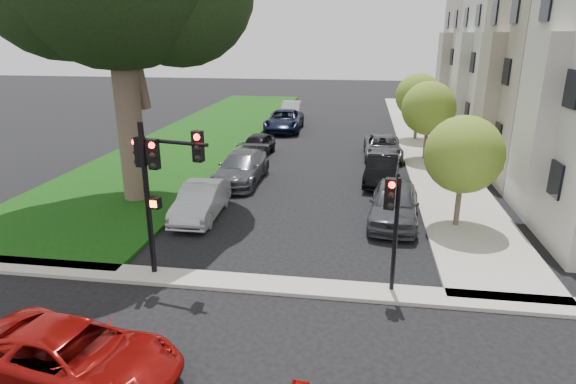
# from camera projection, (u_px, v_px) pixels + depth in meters

# --- Properties ---
(ground) EXTENTS (140.00, 140.00, 0.00)m
(ground) POSITION_uv_depth(u_px,v_px,m) (259.00, 325.00, 12.44)
(ground) COLOR black
(ground) RESTS_ON ground
(grass_strip) EXTENTS (8.00, 44.00, 0.12)m
(grass_strip) POSITION_uv_depth(u_px,v_px,m) (208.00, 133.00, 36.24)
(grass_strip) COLOR #0A3709
(grass_strip) RESTS_ON ground
(sidewalk_right) EXTENTS (3.50, 44.00, 0.12)m
(sidewalk_right) POSITION_uv_depth(u_px,v_px,m) (422.00, 139.00, 34.00)
(sidewalk_right) COLOR #AAA08B
(sidewalk_right) RESTS_ON ground
(sidewalk_cross) EXTENTS (60.00, 1.00, 0.12)m
(sidewalk_cross) POSITION_uv_depth(u_px,v_px,m) (273.00, 285.00, 14.30)
(sidewalk_cross) COLOR #AAA08B
(sidewalk_cross) RESTS_ON ground
(house_c) EXTENTS (7.70, 7.55, 15.97)m
(house_c) POSITION_uv_depth(u_px,v_px,m) (527.00, 38.00, 30.09)
(house_c) COLOR #A2A09E
(house_c) RESTS_ON ground
(house_d) EXTENTS (7.70, 7.55, 15.97)m
(house_d) POSITION_uv_depth(u_px,v_px,m) (497.00, 37.00, 37.13)
(house_d) COLOR gray
(house_d) RESTS_ON ground
(small_tree_a) EXTENTS (2.91, 2.91, 4.37)m
(small_tree_a) POSITION_uv_depth(u_px,v_px,m) (464.00, 155.00, 17.83)
(small_tree_a) COLOR brown
(small_tree_a) RESTS_ON ground
(small_tree_b) EXTENTS (3.09, 3.09, 4.63)m
(small_tree_b) POSITION_uv_depth(u_px,v_px,m) (429.00, 108.00, 27.67)
(small_tree_b) COLOR brown
(small_tree_b) RESTS_ON ground
(small_tree_c) EXTENTS (3.11, 3.11, 4.66)m
(small_tree_c) POSITION_uv_depth(u_px,v_px,m) (418.00, 96.00, 33.02)
(small_tree_c) COLOR brown
(small_tree_c) RESTS_ON ground
(traffic_signal_main) EXTENTS (2.35, 0.64, 4.81)m
(traffic_signal_main) POSITION_uv_depth(u_px,v_px,m) (158.00, 173.00, 13.99)
(traffic_signal_main) COLOR black
(traffic_signal_main) RESTS_ON ground
(traffic_signal_secondary) EXTENTS (0.46, 0.37, 3.48)m
(traffic_signal_secondary) POSITION_uv_depth(u_px,v_px,m) (393.00, 214.00, 13.26)
(traffic_signal_secondary) COLOR black
(traffic_signal_secondary) RESTS_ON ground
(car_cross_near) EXTENTS (5.03, 2.89, 1.32)m
(car_cross_near) POSITION_uv_depth(u_px,v_px,m) (73.00, 357.00, 10.19)
(car_cross_near) COLOR maroon
(car_cross_near) RESTS_ON ground
(car_parked_0) EXTENTS (2.29, 4.80, 1.59)m
(car_parked_0) POSITION_uv_depth(u_px,v_px,m) (394.00, 203.00, 19.00)
(car_parked_0) COLOR #3F4247
(car_parked_0) RESTS_ON ground
(car_parked_1) EXTENTS (1.98, 4.44, 1.41)m
(car_parked_1) POSITION_uv_depth(u_px,v_px,m) (382.00, 170.00, 24.03)
(car_parked_1) COLOR black
(car_parked_1) RESTS_ON ground
(car_parked_2) EXTENTS (2.28, 4.79, 1.32)m
(car_parked_2) POSITION_uv_depth(u_px,v_px,m) (383.00, 147.00, 29.01)
(car_parked_2) COLOR #3F4247
(car_parked_2) RESTS_ON ground
(car_parked_5) EXTENTS (1.62, 4.33, 1.41)m
(car_parked_5) POSITION_uv_depth(u_px,v_px,m) (201.00, 201.00, 19.55)
(car_parked_5) COLOR #999BA0
(car_parked_5) RESTS_ON ground
(car_parked_6) EXTENTS (2.18, 5.19, 1.50)m
(car_parked_6) POSITION_uv_depth(u_px,v_px,m) (242.00, 168.00, 24.24)
(car_parked_6) COLOR #3F4247
(car_parked_6) RESTS_ON ground
(car_parked_7) EXTENTS (1.91, 4.05, 1.34)m
(car_parked_7) POSITION_uv_depth(u_px,v_px,m) (257.00, 145.00, 29.50)
(car_parked_7) COLOR black
(car_parked_7) RESTS_ON ground
(car_parked_8) EXTENTS (2.81, 5.80, 1.59)m
(car_parked_8) POSITION_uv_depth(u_px,v_px,m) (284.00, 120.00, 37.09)
(car_parked_8) COLOR black
(car_parked_8) RESTS_ON ground
(car_parked_9) EXTENTS (1.85, 4.63, 1.50)m
(car_parked_9) POSITION_uv_depth(u_px,v_px,m) (291.00, 110.00, 42.39)
(car_parked_9) COLOR #999BA0
(car_parked_9) RESTS_ON ground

